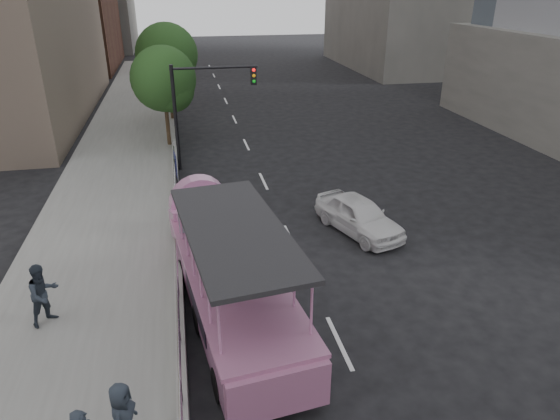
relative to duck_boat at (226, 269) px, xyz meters
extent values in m
plane|color=black|center=(1.71, -0.39, -1.16)|extent=(160.00, 160.00, 0.00)
cube|color=#999993|center=(-4.04, 9.61, -1.01)|extent=(5.50, 80.00, 0.30)
cube|color=#AEAEA8|center=(-1.41, 1.61, -0.68)|extent=(0.24, 30.00, 0.36)
cylinder|color=silver|center=(-1.41, -4.39, -0.15)|extent=(0.07, 0.07, 0.70)
cylinder|color=silver|center=(-1.41, -2.39, -0.15)|extent=(0.07, 0.07, 0.70)
cylinder|color=silver|center=(-1.41, -0.39, -0.15)|extent=(0.07, 0.07, 0.70)
cylinder|color=silver|center=(-1.41, 1.61, -0.15)|extent=(0.07, 0.07, 0.70)
cylinder|color=silver|center=(-1.41, 3.61, -0.15)|extent=(0.07, 0.07, 0.70)
cylinder|color=silver|center=(-1.41, 5.61, -0.15)|extent=(0.07, 0.07, 0.70)
cylinder|color=silver|center=(-1.41, 7.61, -0.15)|extent=(0.07, 0.07, 0.70)
cylinder|color=silver|center=(-1.41, 9.61, -0.15)|extent=(0.07, 0.07, 0.70)
cylinder|color=silver|center=(-1.41, 11.61, -0.15)|extent=(0.07, 0.07, 0.70)
cylinder|color=silver|center=(-1.41, 1.61, -0.15)|extent=(0.06, 22.00, 0.06)
cylinder|color=silver|center=(-1.41, 1.61, 0.18)|extent=(0.06, 22.00, 0.06)
cylinder|color=black|center=(-0.53, -3.71, -0.76)|extent=(0.42, 0.85, 0.82)
cylinder|color=black|center=(1.44, -3.46, -0.76)|extent=(0.42, 0.85, 0.82)
cylinder|color=black|center=(-0.85, -1.20, -0.76)|extent=(0.42, 0.85, 0.82)
cylinder|color=black|center=(1.12, -0.95, -0.76)|extent=(0.42, 0.85, 0.82)
cylinder|color=black|center=(-1.17, 1.32, -0.76)|extent=(0.42, 0.85, 0.82)
cylinder|color=black|center=(0.81, 1.57, -0.76)|extent=(0.42, 0.85, 0.82)
cube|color=#C57DAD|center=(0.11, -0.89, -0.23)|extent=(3.18, 7.66, 1.13)
cube|color=#C57DAD|center=(-0.43, 3.42, -0.01)|extent=(2.44, 2.19, 1.42)
cylinder|color=#C57DAD|center=(-0.53, 4.19, 0.26)|extent=(2.19, 0.90, 2.13)
cube|color=#AC648E|center=(0.60, -4.71, -0.23)|extent=(2.29, 0.60, 1.13)
cube|color=#AC648E|center=(0.11, -0.89, 0.39)|extent=(3.32, 7.94, 0.11)
cube|color=#262629|center=(0.16, -1.25, 1.91)|extent=(3.13, 6.24, 0.13)
cube|color=gray|center=(-0.23, 1.85, 0.94)|extent=(2.09, 0.45, 0.95)
cube|color=#C57DAD|center=(-0.29, 2.25, 0.67)|extent=(2.09, 1.15, 0.45)
imported|color=white|center=(5.38, 3.67, -0.47)|extent=(2.88, 4.36, 1.38)
imported|color=#2A323D|center=(-4.91, -0.32, 0.02)|extent=(1.08, 1.08, 1.77)
imported|color=#2A323D|center=(-2.51, -4.92, -0.08)|extent=(0.69, 0.87, 1.57)
cylinder|color=black|center=(-1.29, 6.17, 0.10)|extent=(0.08, 0.08, 2.53)
cube|color=#0A104C|center=(-1.29, 6.17, 1.17)|extent=(0.09, 0.63, 0.91)
cube|color=white|center=(-1.26, 6.17, 1.17)|extent=(0.05, 0.40, 0.56)
cylinder|color=black|center=(-1.19, 12.11, 1.44)|extent=(0.18, 0.18, 5.20)
cylinder|color=black|center=(0.81, 12.11, 3.84)|extent=(4.20, 0.12, 0.12)
cube|color=black|center=(2.71, 12.11, 3.39)|extent=(0.28, 0.22, 0.85)
sphere|color=red|center=(2.71, 11.98, 3.69)|extent=(0.16, 0.16, 0.16)
cylinder|color=#3C2B1B|center=(-1.69, 15.61, 0.38)|extent=(0.22, 0.22, 3.08)
sphere|color=#2D5A24|center=(-1.69, 15.61, 2.80)|extent=(3.52, 3.52, 3.52)
sphere|color=#2D5A24|center=(-1.29, 15.31, 2.25)|extent=(2.42, 2.42, 2.42)
cylinder|color=#3C2B1B|center=(-1.49, 21.61, 0.57)|extent=(0.22, 0.22, 3.47)
sphere|color=#2D5A24|center=(-1.49, 21.61, 3.30)|extent=(3.97, 3.97, 3.97)
sphere|color=#2D5A24|center=(-1.09, 21.31, 2.68)|extent=(2.73, 2.73, 2.73)
camera|label=1|loc=(-0.93, -12.46, 7.60)|focal=32.00mm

